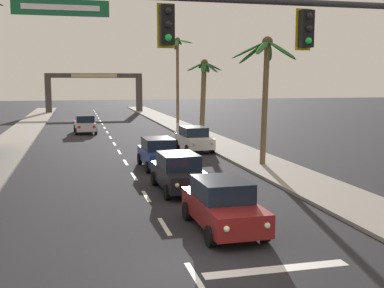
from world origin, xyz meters
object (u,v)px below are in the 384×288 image
Objects in this scene: sedan_oncoming_far at (85,124)px; traffic_signal_mast at (313,61)px; palm_right_second at (266,73)px; palm_right_third at (203,86)px; sedan_parked_nearest_kerb at (194,139)px; palm_right_farthest at (177,62)px; town_gateway_arch at (95,87)px; sedan_fifth_in_queue at (158,153)px; sedan_third_in_queue at (179,172)px; sedan_lead_at_stop_bar at (223,205)px.

traffic_signal_mast is at bearing -81.39° from sedan_oncoming_far.
palm_right_second is 13.86m from palm_right_third.
traffic_signal_mast is 21.50m from sedan_parked_nearest_kerb.
town_gateway_arch is at bearing 111.22° from palm_right_farthest.
sedan_fifth_in_queue is 0.99× the size of sedan_oncoming_far.
sedan_parked_nearest_kerb is at bearing -110.13° from palm_right_third.
sedan_third_in_queue is at bearing 99.53° from traffic_signal_mast.
sedan_fifth_in_queue is 14.66m from palm_right_third.
palm_right_second is at bearing -64.33° from sedan_oncoming_far.
palm_right_third is at bearing 69.87° from sedan_parked_nearest_kerb.
sedan_fifth_in_queue and sedan_oncoming_far have the same top height.
sedan_fifth_in_queue is (-0.15, 11.68, 0.00)m from sedan_lead_at_stop_bar.
sedan_lead_at_stop_bar and sedan_oncoming_far have the same top height.
town_gateway_arch is (-5.18, 42.48, 3.07)m from sedan_parked_nearest_kerb.
palm_right_farthest is at bearing 81.15° from sedan_parked_nearest_kerb.
palm_right_farthest is (6.61, 38.35, 6.07)m from sedan_lead_at_stop_bar.
sedan_parked_nearest_kerb is 0.46× the size of palm_right_farthest.
traffic_signal_mast is 1.61× the size of palm_right_third.
palm_right_second is (5.83, 10.68, 4.49)m from sedan_lead_at_stop_bar.
sedan_oncoming_far is at bearing 118.54° from sedan_parked_nearest_kerb.
sedan_fifth_in_queue is at bearing -104.23° from palm_right_farthest.
sedan_lead_at_stop_bar is 31.08m from sedan_oncoming_far.
sedan_parked_nearest_kerb is (2.05, 20.91, -4.55)m from traffic_signal_mast.
palm_right_second is (4.51, 14.04, -0.06)m from traffic_signal_mast.
palm_right_farthest reaches higher than sedan_oncoming_far.
traffic_signal_mast is 15.78m from sedan_fifth_in_queue.
sedan_parked_nearest_kerb is at bearing 109.71° from palm_right_second.
traffic_signal_mast is 0.74× the size of town_gateway_arch.
sedan_fifth_in_queue is at bearing 90.75° from sedan_lead_at_stop_bar.
sedan_fifth_in_queue is (0.07, 5.84, 0.00)m from sedan_third_in_queue.
traffic_signal_mast is 2.40× the size of sedan_parked_nearest_kerb.
sedan_fifth_in_queue is 19.52m from sedan_oncoming_far.
sedan_fifth_in_queue is 6.85m from sedan_parked_nearest_kerb.
palm_right_third is 0.46× the size of town_gateway_arch.
palm_right_second reaches higher than sedan_oncoming_far.
palm_right_second is 0.76× the size of palm_right_farthest.
traffic_signal_mast reaches higher than sedan_oncoming_far.
town_gateway_arch is (-1.81, 60.02, 3.07)m from sedan_lead_at_stop_bar.
palm_right_third is at bearing -32.87° from sedan_oncoming_far.
sedan_oncoming_far is at bearing 97.13° from sedan_lead_at_stop_bar.
palm_right_farthest is at bearing 35.64° from sedan_oncoming_far.
palm_right_second is 27.72m from palm_right_farthest.
traffic_signal_mast is 2.39× the size of sedan_oncoming_far.
sedan_parked_nearest_kerb is 0.31× the size of town_gateway_arch.
traffic_signal_mast reaches higher than town_gateway_arch.
palm_right_farthest is (3.24, 20.80, 6.07)m from sedan_parked_nearest_kerb.
sedan_third_in_queue is at bearing 92.22° from sedan_lead_at_stop_bar.
town_gateway_arch is (-8.42, 21.68, -2.99)m from palm_right_farthest.
sedan_lead_at_stop_bar and sedan_parked_nearest_kerb have the same top height.
sedan_lead_at_stop_bar is at bearing -99.78° from palm_right_farthest.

